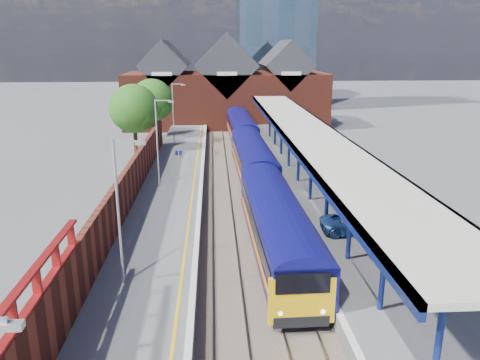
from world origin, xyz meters
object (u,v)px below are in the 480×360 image
at_px(parked_car_silver, 372,226).
at_px(parked_car_red, 405,249).
at_px(lamp_post_b, 121,204).
at_px(lamp_post_c, 159,138).
at_px(train, 246,140).
at_px(parked_car_dark, 367,202).
at_px(parked_car_blue, 357,223).
at_px(platform_sign, 179,160).
at_px(lamp_post_d, 174,111).

bearing_deg(parked_car_silver, parked_car_red, -153.26).
distance_m(lamp_post_b, lamp_post_c, 16.00).
distance_m(lamp_post_c, parked_car_silver, 17.88).
height_order(lamp_post_c, parked_car_red, lamp_post_c).
bearing_deg(train, parked_car_dark, -71.08).
height_order(train, parked_car_red, train).
bearing_deg(parked_car_dark, parked_car_silver, -176.86).
bearing_deg(parked_car_blue, platform_sign, 43.94).
height_order(train, platform_sign, platform_sign).
distance_m(lamp_post_d, parked_car_red, 33.73).
height_order(parked_car_red, parked_car_dark, parked_car_red).
bearing_deg(parked_car_blue, lamp_post_d, 27.26).
bearing_deg(lamp_post_d, platform_sign, -84.44).
bearing_deg(parked_car_dark, lamp_post_b, 139.57).
bearing_deg(parked_car_blue, parked_car_silver, -123.42).
relative_size(train, parked_car_silver, 17.83).
height_order(lamp_post_b, platform_sign, lamp_post_b).
xyz_separation_m(lamp_post_b, platform_sign, (1.36, 18.00, -2.30)).
distance_m(platform_sign, parked_car_blue, 17.05).
bearing_deg(train, platform_sign, -119.63).
distance_m(train, lamp_post_d, 8.75).
bearing_deg(parked_car_dark, lamp_post_c, 82.88).
xyz_separation_m(lamp_post_d, platform_sign, (1.36, -14.00, -2.30)).
bearing_deg(lamp_post_c, parked_car_dark, -24.31).
bearing_deg(platform_sign, lamp_post_b, -94.33).
bearing_deg(train, parked_car_silver, -76.73).
height_order(lamp_post_c, platform_sign, lamp_post_c).
bearing_deg(parked_car_silver, lamp_post_b, 125.57).
relative_size(parked_car_silver, parked_car_dark, 0.86).
bearing_deg(parked_car_red, platform_sign, 49.02).
relative_size(lamp_post_d, parked_car_dark, 1.63).
height_order(train, lamp_post_b, lamp_post_b).
xyz_separation_m(platform_sign, parked_car_dark, (13.37, -8.66, -1.07)).
bearing_deg(parked_car_silver, lamp_post_c, 66.60).
bearing_deg(lamp_post_d, lamp_post_c, -90.00).
height_order(lamp_post_c, parked_car_blue, lamp_post_c).
relative_size(lamp_post_c, parked_car_red, 1.91).
relative_size(lamp_post_b, parked_car_red, 1.91).
bearing_deg(train, parked_car_red, -76.99).
distance_m(lamp_post_d, parked_car_blue, 29.68).
bearing_deg(parked_car_blue, lamp_post_b, 114.40).
height_order(lamp_post_d, platform_sign, lamp_post_d).
xyz_separation_m(train, parked_car_dark, (6.88, -20.07, -0.50)).
height_order(platform_sign, parked_car_blue, platform_sign).
height_order(lamp_post_d, parked_car_silver, lamp_post_d).
bearing_deg(lamp_post_d, parked_car_red, -64.82).
height_order(platform_sign, parked_car_dark, platform_sign).
distance_m(lamp_post_c, parked_car_blue, 16.97).
distance_m(platform_sign, parked_car_red, 20.88).
bearing_deg(train, lamp_post_c, -120.35).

